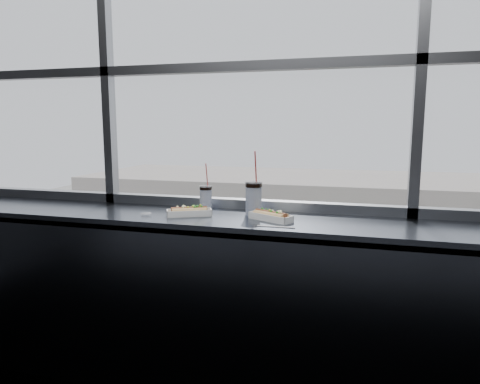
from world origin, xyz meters
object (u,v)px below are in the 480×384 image
(pedestrian_b, at_px, (348,288))
(car_near_a, at_px, (79,342))
(tree_center, at_px, (339,254))
(soda_cup_left, at_px, (206,197))
(car_far_a, at_px, (193,294))
(hotdog_tray_right, at_px, (271,216))
(tree_left, at_px, (208,250))
(loose_straw, at_px, (276,227))
(hotdog_tray_left, at_px, (189,211))
(car_far_b, at_px, (390,314))
(wrapper, at_px, (146,214))
(soda_cup_right, at_px, (254,196))
(pedestrian_d, at_px, (475,299))
(pedestrian_c, at_px, (388,293))
(car_near_b, at_px, (206,359))
(car_near_c, at_px, (319,376))

(pedestrian_b, bearing_deg, car_near_a, -49.26)
(tree_center, bearing_deg, soda_cup_left, -89.53)
(car_far_a, height_order, car_near_a, car_near_a)
(hotdog_tray_right, relative_size, tree_left, 0.06)
(loose_straw, bearing_deg, hotdog_tray_left, 163.57)
(tree_left, bearing_deg, car_far_b, -16.58)
(wrapper, bearing_deg, tree_left, 109.34)
(hotdog_tray_left, bearing_deg, tree_center, 63.53)
(hotdog_tray_right, distance_m, car_far_b, 26.84)
(car_far_a, bearing_deg, soda_cup_right, -151.30)
(pedestrian_d, distance_m, tree_left, 19.32)
(hotdog_tray_left, xyz_separation_m, car_far_b, (3.22, 24.32, -11.03))
(pedestrian_c, relative_size, tree_left, 0.43)
(pedestrian_d, bearing_deg, tree_center, 92.42)
(car_far_a, height_order, car_near_b, car_near_b)
(soda_cup_right, height_order, pedestrian_c, soda_cup_right)
(wrapper, distance_m, pedestrian_b, 30.48)
(soda_cup_right, bearing_deg, car_near_b, 111.53)
(car_near_c, bearing_deg, soda_cup_left, 176.96)
(hotdog_tray_right, xyz_separation_m, wrapper, (-0.75, -0.06, -0.02))
(car_near_a, distance_m, pedestrian_c, 20.51)
(tree_center, bearing_deg, loose_straw, -88.49)
(loose_straw, distance_m, car_near_c, 19.81)
(car_near_c, height_order, pedestrian_b, car_near_c)
(hotdog_tray_left, relative_size, car_far_a, 0.05)
(hotdog_tray_right, distance_m, soda_cup_right, 0.20)
(car_near_c, relative_size, car_far_a, 1.16)
(hotdog_tray_left, height_order, car_far_b, hotdog_tray_left)
(car_near_b, distance_m, tree_center, 13.55)
(soda_cup_left, distance_m, car_near_b, 20.50)
(wrapper, bearing_deg, car_near_b, 109.39)
(car_near_a, bearing_deg, car_near_c, -93.95)
(soda_cup_left, height_order, car_far_a, soda_cup_left)
(soda_cup_right, relative_size, car_near_c, 0.06)
(soda_cup_left, distance_m, car_far_b, 26.75)
(car_near_c, bearing_deg, tree_left, 34.45)
(car_far_a, xyz_separation_m, tree_left, (-0.28, 4.00, 2.00))
(hotdog_tray_left, distance_m, tree_center, 29.61)
(soda_cup_right, xyz_separation_m, car_far_a, (-10.30, 24.19, -11.21))
(loose_straw, distance_m, pedestrian_c, 30.64)
(soda_cup_right, xyz_separation_m, pedestrian_b, (0.19, 28.20, -11.18))
(car_near_a, relative_size, tree_left, 1.28)
(soda_cup_right, xyz_separation_m, pedestrian_c, (2.92, 28.14, -11.23))
(pedestrian_b, xyz_separation_m, tree_center, (-0.74, -0.01, 2.45))
(pedestrian_c, bearing_deg, pedestrian_d, -85.62)
(pedestrian_b, xyz_separation_m, tree_left, (-10.77, -0.01, 1.97))
(hotdog_tray_left, distance_m, pedestrian_b, 30.43)
(car_far_a, height_order, pedestrian_d, pedestrian_d)
(car_far_a, bearing_deg, loose_straw, -151.16)
(tree_left, height_order, tree_center, tree_center)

